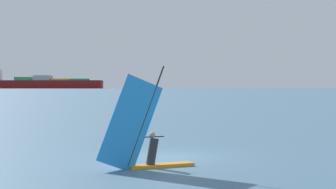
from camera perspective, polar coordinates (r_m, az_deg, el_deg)
name	(u,v)px	position (r m, az deg, el deg)	size (l,w,h in m)	color
ground_plane	(169,157)	(22.77, 0.14, -6.62)	(4000.00, 4000.00, 0.00)	#476B84
windsurfer	(145,142)	(19.51, -2.45, -5.08)	(3.73, 0.83, 3.86)	orange
cargo_ship	(41,83)	(874.90, -13.40, 1.19)	(188.88, 86.13, 36.26)	maroon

